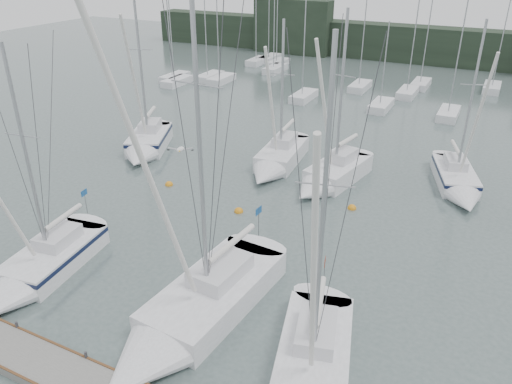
# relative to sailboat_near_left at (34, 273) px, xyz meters

# --- Properties ---
(ground) EXTENTS (160.00, 160.00, 0.00)m
(ground) POSITION_rel_sailboat_near_left_xyz_m (8.39, 0.99, -0.57)
(ground) COLOR #4A5A58
(ground) RESTS_ON ground
(far_treeline) EXTENTS (90.00, 4.00, 5.00)m
(far_treeline) POSITION_rel_sailboat_near_left_xyz_m (8.39, 62.99, 1.93)
(far_treeline) COLOR black
(far_treeline) RESTS_ON ground
(far_building_left) EXTENTS (12.00, 3.00, 8.00)m
(far_building_left) POSITION_rel_sailboat_near_left_xyz_m (-11.61, 60.99, 3.43)
(far_building_left) COLOR black
(far_building_left) RESTS_ON ground
(mast_forest) EXTENTS (54.94, 22.05, 14.74)m
(mast_forest) POSITION_rel_sailboat_near_left_xyz_m (3.04, 43.32, -0.08)
(mast_forest) COLOR silver
(mast_forest) RESTS_ON ground
(sailboat_near_left) EXTENTS (3.87, 8.87, 12.71)m
(sailboat_near_left) POSITION_rel_sailboat_near_left_xyz_m (0.00, 0.00, 0.00)
(sailboat_near_left) COLOR silver
(sailboat_near_left) RESTS_ON ground
(sailboat_near_center) EXTENTS (4.27, 11.54, 18.29)m
(sailboat_near_center) POSITION_rel_sailboat_near_left_xyz_m (8.89, 0.20, 0.04)
(sailboat_near_center) COLOR silver
(sailboat_near_center) RESTS_ON ground
(sailboat_mid_a) EXTENTS (5.72, 8.29, 13.64)m
(sailboat_mid_a) POSITION_rel_sailboat_near_left_xyz_m (-5.87, 16.64, 0.12)
(sailboat_mid_a) COLOR silver
(sailboat_mid_a) RESTS_ON ground
(sailboat_mid_b) EXTENTS (3.45, 8.78, 11.68)m
(sailboat_mid_b) POSITION_rel_sailboat_near_left_xyz_m (5.00, 18.46, 0.03)
(sailboat_mid_b) COLOR silver
(sailboat_mid_b) RESTS_ON ground
(sailboat_mid_c) EXTENTS (4.10, 8.22, 12.76)m
(sailboat_mid_c) POSITION_rel_sailboat_near_left_xyz_m (9.57, 17.36, 0.07)
(sailboat_mid_c) COLOR silver
(sailboat_mid_c) RESTS_ON ground
(sailboat_mid_d) EXTENTS (4.72, 8.38, 12.14)m
(sailboat_mid_d) POSITION_rel_sailboat_near_left_xyz_m (17.96, 20.64, -0.01)
(sailboat_mid_d) COLOR silver
(sailboat_mid_d) RESTS_ON ground
(buoy_a) EXTENTS (0.59, 0.59, 0.59)m
(buoy_a) POSITION_rel_sailboat_near_left_xyz_m (5.72, 11.20, -0.57)
(buoy_a) COLOR orange
(buoy_a) RESTS_ON ground
(buoy_b) EXTENTS (0.57, 0.57, 0.57)m
(buoy_b) POSITION_rel_sailboat_near_left_xyz_m (12.12, 14.90, -0.57)
(buoy_b) COLOR orange
(buoy_b) RESTS_ON ground
(buoy_c) EXTENTS (0.57, 0.57, 0.57)m
(buoy_c) POSITION_rel_sailboat_near_left_xyz_m (-0.64, 12.48, -0.57)
(buoy_c) COLOR orange
(buoy_c) RESTS_ON ground
(seagull) EXTENTS (1.05, 0.59, 0.22)m
(seagull) POSITION_rel_sailboat_near_left_xyz_m (7.07, 3.48, 6.73)
(seagull) COLOR white
(seagull) RESTS_ON ground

